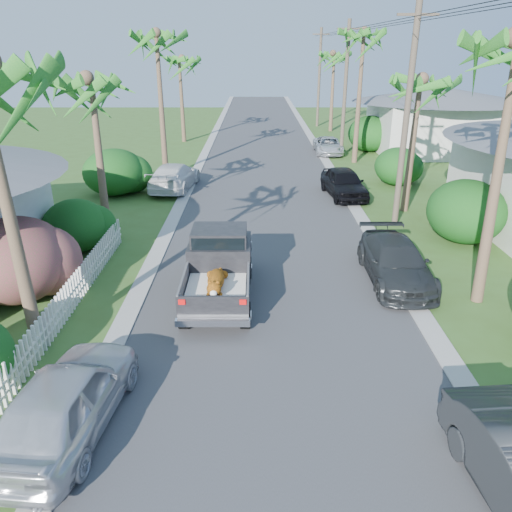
{
  "coord_description": "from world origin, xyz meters",
  "views": [
    {
      "loc": [
        -0.56,
        -7.9,
        7.25
      ],
      "look_at": [
        -0.54,
        6.06,
        1.4
      ],
      "focal_mm": 35.0,
      "sensor_mm": 36.0,
      "label": 1
    }
  ],
  "objects_px": {
    "parked_car_lf": "(174,177)",
    "house_right_far": "(438,122)",
    "pickup_truck": "(219,263)",
    "palm_l_b": "(90,79)",
    "parked_car_ln": "(66,400)",
    "palm_l_c": "(156,34)",
    "palm_r_d": "(335,54)",
    "palm_l_d": "(179,59)",
    "parked_car_rf": "(344,183)",
    "utility_pole_b": "(406,118)",
    "utility_pole_c": "(345,89)",
    "utility_pole_d": "(319,77)",
    "parked_car_rd": "(328,146)",
    "palm_r_b": "(420,80)",
    "palm_r_c": "(364,32)",
    "parked_car_rm": "(395,262)"
  },
  "relations": [
    {
      "from": "palm_l_c",
      "to": "palm_r_d",
      "type": "distance_m",
      "value": 21.95
    },
    {
      "from": "parked_car_rf",
      "to": "pickup_truck",
      "type": "bearing_deg",
      "value": -124.34
    },
    {
      "from": "parked_car_rd",
      "to": "parked_car_lf",
      "type": "height_order",
      "value": "parked_car_lf"
    },
    {
      "from": "parked_car_lf",
      "to": "pickup_truck",
      "type": "bearing_deg",
      "value": 111.57
    },
    {
      "from": "palm_l_b",
      "to": "palm_r_c",
      "type": "relative_size",
      "value": 0.79
    },
    {
      "from": "palm_l_b",
      "to": "utility_pole_d",
      "type": "height_order",
      "value": "utility_pole_d"
    },
    {
      "from": "parked_car_lf",
      "to": "utility_pole_d",
      "type": "bearing_deg",
      "value": -107.05
    },
    {
      "from": "parked_car_ln",
      "to": "parked_car_lf",
      "type": "distance_m",
      "value": 18.8
    },
    {
      "from": "utility_pole_c",
      "to": "parked_car_rm",
      "type": "bearing_deg",
      "value": -94.17
    },
    {
      "from": "palm_r_c",
      "to": "utility_pole_d",
      "type": "distance_m",
      "value": 17.37
    },
    {
      "from": "parked_car_ln",
      "to": "utility_pole_d",
      "type": "xyz_separation_m",
      "value": [
        9.94,
        42.83,
        3.85
      ]
    },
    {
      "from": "utility_pole_b",
      "to": "utility_pole_c",
      "type": "xyz_separation_m",
      "value": [
        0.0,
        15.0,
        0.0
      ]
    },
    {
      "from": "parked_car_rd",
      "to": "palm_l_b",
      "type": "distance_m",
      "value": 21.28
    },
    {
      "from": "palm_l_c",
      "to": "parked_car_lf",
      "type": "bearing_deg",
      "value": -71.8
    },
    {
      "from": "pickup_truck",
      "to": "palm_l_b",
      "type": "distance_m",
      "value": 9.13
    },
    {
      "from": "pickup_truck",
      "to": "palm_r_d",
      "type": "distance_m",
      "value": 35.01
    },
    {
      "from": "parked_car_ln",
      "to": "utility_pole_b",
      "type": "xyz_separation_m",
      "value": [
        9.94,
        12.83,
        3.85
      ]
    },
    {
      "from": "parked_car_rf",
      "to": "palm_l_c",
      "type": "xyz_separation_m",
      "value": [
        -10.05,
        4.52,
        7.18
      ]
    },
    {
      "from": "parked_car_rm",
      "to": "palm_l_d",
      "type": "relative_size",
      "value": 0.6
    },
    {
      "from": "utility_pole_d",
      "to": "parked_car_rf",
      "type": "bearing_deg",
      "value": -93.47
    },
    {
      "from": "parked_car_rm",
      "to": "palm_r_c",
      "type": "bearing_deg",
      "value": 83.26
    },
    {
      "from": "palm_l_c",
      "to": "palm_r_b",
      "type": "bearing_deg",
      "value": -29.05
    },
    {
      "from": "parked_car_rf",
      "to": "utility_pole_c",
      "type": "xyz_separation_m",
      "value": [
        1.55,
        10.52,
        3.87
      ]
    },
    {
      "from": "parked_car_rf",
      "to": "palm_r_d",
      "type": "distance_m",
      "value": 23.44
    },
    {
      "from": "parked_car_rd",
      "to": "palm_l_b",
      "type": "relative_size",
      "value": 0.56
    },
    {
      "from": "parked_car_rf",
      "to": "parked_car_rd",
      "type": "relative_size",
      "value": 1.03
    },
    {
      "from": "parked_car_rm",
      "to": "house_right_far",
      "type": "relative_size",
      "value": 0.52
    },
    {
      "from": "palm_l_b",
      "to": "palm_l_d",
      "type": "relative_size",
      "value": 0.96
    },
    {
      "from": "parked_car_lf",
      "to": "utility_pole_c",
      "type": "distance_m",
      "value": 14.46
    },
    {
      "from": "palm_r_d",
      "to": "utility_pole_b",
      "type": "height_order",
      "value": "utility_pole_b"
    },
    {
      "from": "palm_l_c",
      "to": "palm_r_d",
      "type": "relative_size",
      "value": 1.15
    },
    {
      "from": "parked_car_rd",
      "to": "parked_car_ln",
      "type": "distance_m",
      "value": 30.21
    },
    {
      "from": "parked_car_ln",
      "to": "palm_r_c",
      "type": "bearing_deg",
      "value": -106.03
    },
    {
      "from": "pickup_truck",
      "to": "utility_pole_b",
      "type": "bearing_deg",
      "value": 41.97
    },
    {
      "from": "parked_car_rf",
      "to": "parked_car_rd",
      "type": "xyz_separation_m",
      "value": [
        0.74,
        11.48,
        -0.15
      ]
    },
    {
      "from": "palm_r_d",
      "to": "utility_pole_c",
      "type": "relative_size",
      "value": 0.89
    },
    {
      "from": "utility_pole_c",
      "to": "parked_car_lf",
      "type": "bearing_deg",
      "value": -139.54
    },
    {
      "from": "palm_l_b",
      "to": "palm_r_b",
      "type": "xyz_separation_m",
      "value": [
        13.4,
        3.0,
        -0.2
      ]
    },
    {
      "from": "palm_l_d",
      "to": "utility_pole_c",
      "type": "relative_size",
      "value": 0.86
    },
    {
      "from": "parked_car_lf",
      "to": "utility_pole_b",
      "type": "distance_m",
      "value": 12.77
    },
    {
      "from": "palm_l_c",
      "to": "parked_car_ln",
      "type": "bearing_deg",
      "value": -85.64
    },
    {
      "from": "parked_car_ln",
      "to": "parked_car_rf",
      "type": "bearing_deg",
      "value": -109.7
    },
    {
      "from": "parked_car_rm",
      "to": "utility_pole_b",
      "type": "height_order",
      "value": "utility_pole_b"
    },
    {
      "from": "parked_car_rd",
      "to": "palm_r_d",
      "type": "xyz_separation_m",
      "value": [
        1.71,
        11.04,
        6.16
      ]
    },
    {
      "from": "parked_car_lf",
      "to": "house_right_far",
      "type": "distance_m",
      "value": 21.16
    },
    {
      "from": "parked_car_rf",
      "to": "parked_car_lf",
      "type": "bearing_deg",
      "value": 163.86
    },
    {
      "from": "palm_l_b",
      "to": "parked_car_rf",
      "type": "bearing_deg",
      "value": 26.78
    },
    {
      "from": "palm_l_b",
      "to": "palm_r_d",
      "type": "distance_m",
      "value": 31.0
    },
    {
      "from": "palm_l_d",
      "to": "utility_pole_c",
      "type": "distance_m",
      "value": 13.63
    },
    {
      "from": "utility_pole_c",
      "to": "palm_r_c",
      "type": "bearing_deg",
      "value": -73.3
    }
  ]
}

